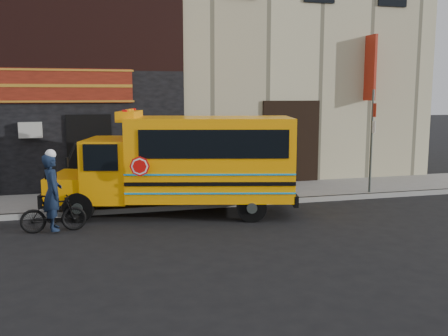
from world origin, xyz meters
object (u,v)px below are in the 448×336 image
Objects in this scene: bicycle at (53,213)px; cyclist at (52,194)px; school_bus at (187,161)px; sign_pole at (372,139)px.

cyclist is at bearing 1.16° from bicycle.
bicycle is (-3.56, -1.06, -1.04)m from school_bus.
sign_pole reaches higher than cyclist.
bicycle is at bearing -163.33° from school_bus.
sign_pole is at bearing -82.16° from bicycle.
sign_pole is 10.09m from cyclist.
bicycle is at bearing -169.44° from sign_pole.
sign_pole is (6.32, 0.78, 0.42)m from school_bus.
cyclist is (-3.56, -1.03, -0.56)m from school_bus.
school_bus reaches higher than cyclist.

